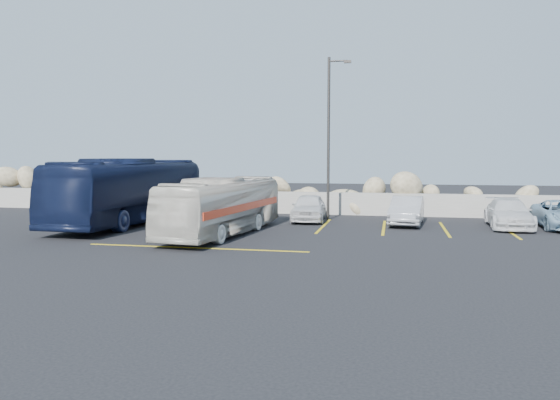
% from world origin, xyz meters
% --- Properties ---
extents(ground, '(90.00, 90.00, 0.00)m').
position_xyz_m(ground, '(0.00, 0.00, 0.00)').
color(ground, black).
rests_on(ground, ground).
extents(seawall, '(60.00, 0.40, 1.20)m').
position_xyz_m(seawall, '(0.00, 12.00, 0.60)').
color(seawall, gray).
rests_on(seawall, ground).
extents(riprap_pile, '(54.00, 2.80, 2.60)m').
position_xyz_m(riprap_pile, '(0.00, 13.20, 1.30)').
color(riprap_pile, '#8F7F5D').
rests_on(riprap_pile, ground).
extents(parking_lines, '(18.16, 9.36, 0.01)m').
position_xyz_m(parking_lines, '(4.64, 5.57, 0.01)').
color(parking_lines, gold).
rests_on(parking_lines, ground).
extents(lamppost, '(1.14, 0.18, 8.00)m').
position_xyz_m(lamppost, '(2.56, 9.50, 4.30)').
color(lamppost, '#312E2C').
rests_on(lamppost, ground).
extents(vintage_bus, '(2.89, 8.51, 2.32)m').
position_xyz_m(vintage_bus, '(-1.06, 3.48, 1.16)').
color(vintage_bus, beige).
rests_on(vintage_bus, ground).
extents(tour_coach, '(2.89, 11.09, 3.07)m').
position_xyz_m(tour_coach, '(-6.47, 6.19, 1.53)').
color(tour_coach, black).
rests_on(tour_coach, ground).
extents(car_a, '(1.82, 3.98, 1.32)m').
position_xyz_m(car_a, '(1.64, 8.81, 0.66)').
color(car_a, silver).
rests_on(car_a, ground).
extents(car_b, '(1.77, 4.08, 1.30)m').
position_xyz_m(car_b, '(6.31, 8.32, 0.65)').
color(car_b, '#B0B1B5').
rests_on(car_b, ground).
extents(car_c, '(1.92, 4.38, 1.25)m').
position_xyz_m(car_c, '(10.73, 8.17, 0.63)').
color(car_c, silver).
rests_on(car_c, ground).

